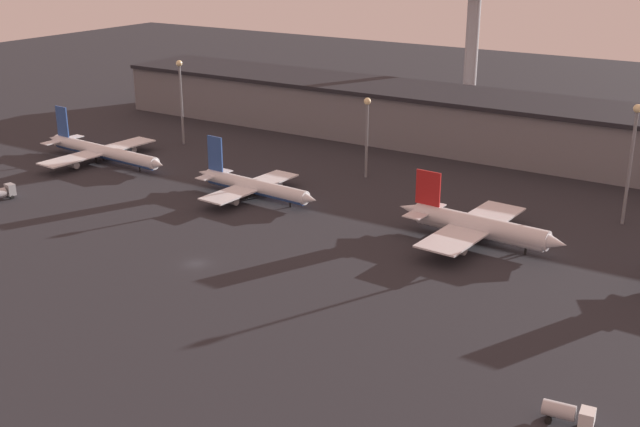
% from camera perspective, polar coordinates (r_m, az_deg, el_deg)
% --- Properties ---
extents(ground, '(600.00, 600.00, 0.00)m').
position_cam_1_polar(ground, '(154.94, -8.80, -3.55)').
color(ground, '#26262B').
extents(terminal_building, '(218.39, 28.41, 15.76)m').
position_cam_1_polar(terminal_building, '(239.24, 8.24, 6.77)').
color(terminal_building, slate).
rests_on(terminal_building, ground).
extents(airplane_0, '(47.33, 35.39, 13.31)m').
position_cam_1_polar(airplane_0, '(226.78, -15.24, 4.28)').
color(airplane_0, white).
rests_on(airplane_0, ground).
extents(airplane_1, '(36.59, 28.59, 13.20)m').
position_cam_1_polar(airplane_1, '(189.80, -4.75, 1.95)').
color(airplane_1, white).
rests_on(airplane_1, ground).
extents(airplane_2, '(36.96, 33.79, 13.13)m').
position_cam_1_polar(airplane_2, '(164.94, 11.13, -0.89)').
color(airplane_2, silver).
rests_on(airplane_2, ground).
extents(service_vehicle_0, '(6.76, 3.09, 2.83)m').
position_cam_1_polar(service_vehicle_0, '(110.71, 17.22, -13.40)').
color(service_vehicle_0, white).
rests_on(service_vehicle_0, ground).
extents(service_vehicle_2, '(3.41, 6.52, 3.44)m').
position_cam_1_polar(service_vehicle_2, '(202.48, -21.68, 1.40)').
color(service_vehicle_2, '#9EA3A8').
rests_on(service_vehicle_2, ground).
extents(lamp_post_0, '(1.80, 1.80, 24.74)m').
position_cam_1_polar(lamp_post_0, '(238.18, -9.87, 8.56)').
color(lamp_post_0, slate).
rests_on(lamp_post_0, ground).
extents(lamp_post_1, '(1.80, 1.80, 20.65)m').
position_cam_1_polar(lamp_post_1, '(202.91, 3.35, 6.24)').
color(lamp_post_1, slate).
rests_on(lamp_post_1, ground).
extents(lamp_post_2, '(1.80, 1.80, 26.23)m').
position_cam_1_polar(lamp_post_2, '(180.78, 21.31, 4.26)').
color(lamp_post_2, slate).
rests_on(lamp_post_2, ground).
extents(control_tower, '(9.00, 9.00, 47.34)m').
position_cam_1_polar(control_tower, '(279.05, 10.80, 12.51)').
color(control_tower, '#99999E').
rests_on(control_tower, ground).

